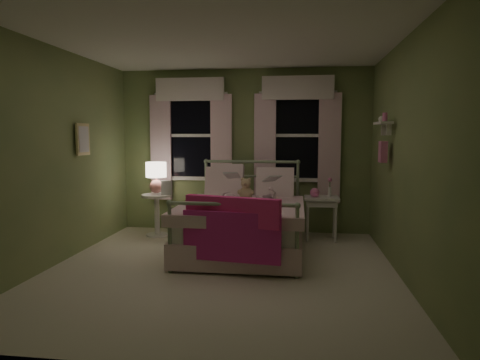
# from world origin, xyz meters

# --- Properties ---
(room_shell) EXTENTS (4.20, 4.20, 4.20)m
(room_shell) POSITION_xyz_m (0.00, 0.00, 1.30)
(room_shell) COLOR beige
(room_shell) RESTS_ON ground
(bed) EXTENTS (1.58, 2.04, 1.18)m
(bed) POSITION_xyz_m (0.15, 0.83, 0.38)
(bed) COLOR white
(bed) RESTS_ON ground
(pink_throw) EXTENTS (1.10, 0.37, 0.71)m
(pink_throw) POSITION_xyz_m (0.16, -0.19, 0.61)
(pink_throw) COLOR #FF318B
(pink_throw) RESTS_ON bed
(child_left) EXTENTS (0.28, 0.18, 0.76)m
(child_left) POSITION_xyz_m (-0.12, 1.26, 0.95)
(child_left) COLOR #F7D1DD
(child_left) RESTS_ON bed
(child_right) EXTENTS (0.34, 0.27, 0.69)m
(child_right) POSITION_xyz_m (0.44, 1.26, 0.92)
(child_right) COLOR #F7D1DD
(child_right) RESTS_ON bed
(book_left) EXTENTS (0.21, 0.13, 0.26)m
(book_left) POSITION_xyz_m (-0.12, 1.01, 0.96)
(book_left) COLOR beige
(book_left) RESTS_ON child_left
(book_right) EXTENTS (0.23, 0.19, 0.26)m
(book_right) POSITION_xyz_m (0.44, 1.01, 0.92)
(book_right) COLOR beige
(book_right) RESTS_ON child_right
(teddy_bear) EXTENTS (0.23, 0.19, 0.32)m
(teddy_bear) POSITION_xyz_m (0.16, 1.10, 0.79)
(teddy_bear) COLOR tan
(teddy_bear) RESTS_ON bed
(nightstand_left) EXTENTS (0.46, 0.46, 0.65)m
(nightstand_left) POSITION_xyz_m (-1.28, 1.55, 0.42)
(nightstand_left) COLOR white
(nightstand_left) RESTS_ON ground
(table_lamp) EXTENTS (0.31, 0.31, 0.48)m
(table_lamp) POSITION_xyz_m (-1.28, 1.55, 0.95)
(table_lamp) COLOR #E38A86
(table_lamp) RESTS_ON nightstand_left
(book_nightstand) EXTENTS (0.18, 0.24, 0.02)m
(book_nightstand) POSITION_xyz_m (-1.18, 1.47, 0.66)
(book_nightstand) COLOR beige
(book_nightstand) RESTS_ON nightstand_left
(nightstand_right) EXTENTS (0.50, 0.40, 0.64)m
(nightstand_right) POSITION_xyz_m (1.22, 1.61, 0.55)
(nightstand_right) COLOR white
(nightstand_right) RESTS_ON ground
(pink_toy) EXTENTS (0.14, 0.20, 0.14)m
(pink_toy) POSITION_xyz_m (1.12, 1.60, 0.71)
(pink_toy) COLOR pink
(pink_toy) RESTS_ON nightstand_right
(bud_vase) EXTENTS (0.06, 0.06, 0.28)m
(bud_vase) POSITION_xyz_m (1.34, 1.66, 0.79)
(bud_vase) COLOR white
(bud_vase) RESTS_ON nightstand_right
(window_left) EXTENTS (1.34, 0.13, 1.96)m
(window_left) POSITION_xyz_m (-0.85, 2.03, 1.62)
(window_left) COLOR black
(window_left) RESTS_ON room_shell
(window_right) EXTENTS (1.34, 0.13, 1.96)m
(window_right) POSITION_xyz_m (0.85, 2.03, 1.62)
(window_right) COLOR black
(window_right) RESTS_ON room_shell
(wall_shelf) EXTENTS (0.15, 0.50, 0.60)m
(wall_shelf) POSITION_xyz_m (1.90, 0.70, 1.52)
(wall_shelf) COLOR white
(wall_shelf) RESTS_ON room_shell
(framed_picture) EXTENTS (0.03, 0.32, 0.42)m
(framed_picture) POSITION_xyz_m (-1.95, 0.60, 1.50)
(framed_picture) COLOR beige
(framed_picture) RESTS_ON room_shell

